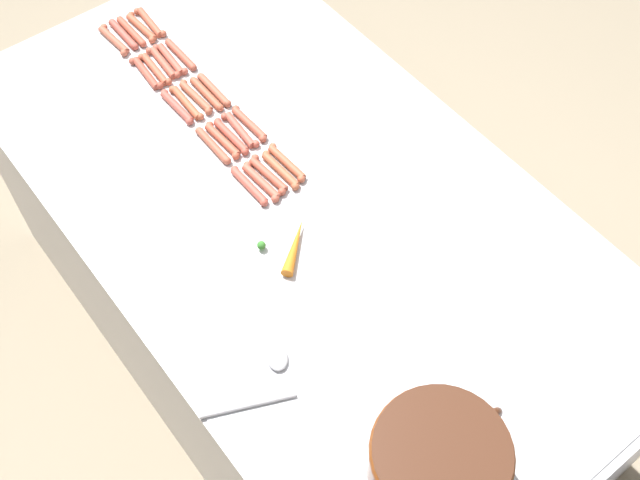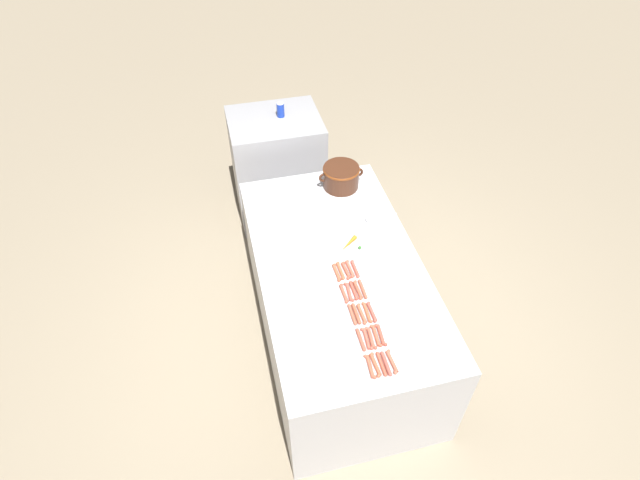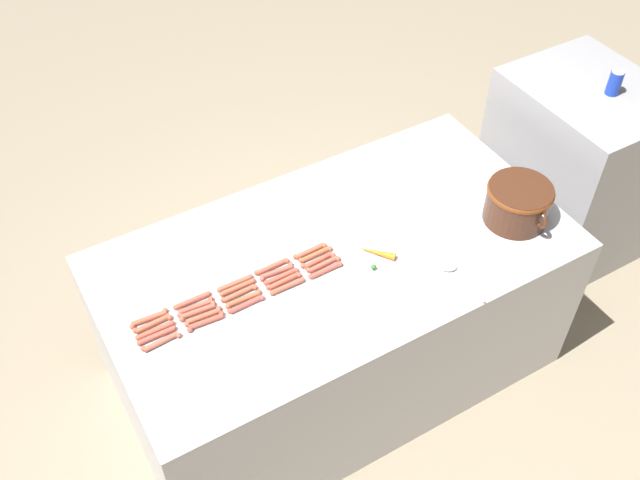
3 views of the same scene
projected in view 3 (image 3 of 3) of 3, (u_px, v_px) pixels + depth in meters
ground_plane at (334, 366)px, 3.70m from camera, size 20.00×20.00×0.00m
griddle_counter at (335, 313)px, 3.40m from camera, size 1.09×2.02×0.86m
back_cabinet at (571, 169)px, 3.98m from camera, size 0.80×0.66×1.04m
hot_dog_0 at (149, 318)px, 2.82m from camera, size 0.03×0.16×0.02m
hot_dog_1 at (192, 300)px, 2.88m from camera, size 0.02×0.16×0.02m
hot_dog_2 at (235, 283)px, 2.95m from camera, size 0.02×0.16×0.02m
hot_dog_3 at (272, 267)px, 3.01m from camera, size 0.03×0.16×0.02m
hot_dog_4 at (310, 251)px, 3.07m from camera, size 0.03×0.16×0.02m
hot_dog_5 at (153, 324)px, 2.80m from camera, size 0.03×0.16×0.02m
hot_dog_6 at (195, 307)px, 2.86m from camera, size 0.03×0.16×0.02m
hot_dog_7 at (238, 287)px, 2.93m from camera, size 0.02×0.16×0.02m
hot_dog_8 at (277, 272)px, 2.99m from camera, size 0.03×0.16×0.02m
hot_dog_9 at (316, 254)px, 3.06m from camera, size 0.03×0.16×0.02m
hot_dog_10 at (155, 330)px, 2.78m from camera, size 0.02×0.16×0.02m
hot_dog_11 at (198, 311)px, 2.84m from camera, size 0.03×0.16×0.02m
hot_dog_12 at (239, 293)px, 2.91m from camera, size 0.03×0.16×0.02m
hot_dog_13 at (281, 277)px, 2.97m from camera, size 0.03×0.16×0.02m
hot_dog_14 at (318, 260)px, 3.03m from camera, size 0.03×0.16×0.02m
hot_dog_15 at (157, 336)px, 2.76m from camera, size 0.02×0.16×0.02m
hot_dog_16 at (203, 316)px, 2.83m from camera, size 0.03×0.16×0.02m
hot_dog_17 at (244, 299)px, 2.89m from camera, size 0.03×0.16×0.02m
hot_dog_18 at (284, 281)px, 2.95m from camera, size 0.03×0.16×0.02m
hot_dog_19 at (323, 264)px, 3.02m from camera, size 0.03×0.16×0.02m
hot_dog_20 at (161, 342)px, 2.74m from camera, size 0.03×0.16×0.02m
hot_dog_21 at (206, 322)px, 2.81m from camera, size 0.03×0.16×0.02m
hot_dog_22 at (246, 304)px, 2.87m from camera, size 0.03×0.16×0.02m
hot_dog_23 at (287, 286)px, 2.93m from camera, size 0.02×0.16×0.02m
hot_dog_24 at (326, 270)px, 2.99m from camera, size 0.03×0.16×0.02m
bean_pot at (518, 201)px, 3.15m from camera, size 0.36×0.29×0.18m
serving_spoon at (458, 272)px, 2.99m from camera, size 0.26×0.15×0.02m
carrot at (376, 253)px, 3.06m from camera, size 0.15×0.13×0.03m
soda_can at (615, 83)px, 3.53m from camera, size 0.07×0.07×0.13m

